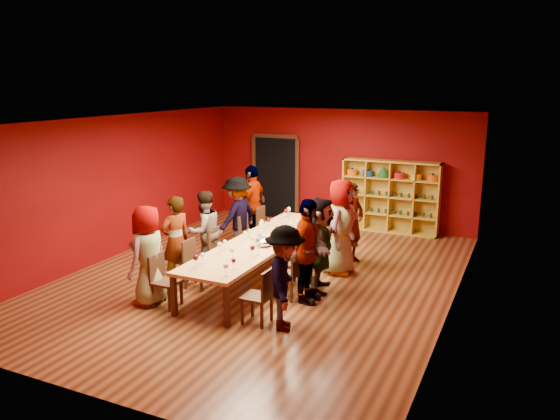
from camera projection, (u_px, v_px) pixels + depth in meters
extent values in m
cube|color=#4E2814|center=(262.00, 278.00, 10.53)|extent=(7.10, 9.10, 0.02)
cube|color=#5C0406|center=(340.00, 167.00, 14.15)|extent=(7.10, 0.02, 3.00)
cube|color=#5C0406|center=(83.00, 280.00, 6.20)|extent=(7.10, 0.02, 3.00)
cube|color=#5C0406|center=(115.00, 187.00, 11.62)|extent=(0.02, 9.10, 3.00)
cube|color=#5C0406|center=(457.00, 222.00, 8.73)|extent=(0.02, 9.10, 3.00)
cube|color=silver|center=(261.00, 120.00, 9.83)|extent=(7.10, 9.10, 0.02)
cube|color=tan|center=(262.00, 242.00, 10.36)|extent=(1.10, 4.50, 0.06)
cube|color=black|center=(174.00, 296.00, 8.73)|extent=(0.08, 0.08, 0.69)
cube|color=black|center=(286.00, 230.00, 12.56)|extent=(0.08, 0.08, 0.69)
cube|color=black|center=(227.00, 306.00, 8.33)|extent=(0.08, 0.08, 0.69)
cube|color=black|center=(326.00, 235.00, 12.16)|extent=(0.08, 0.08, 0.69)
cube|color=black|center=(276.00, 178.00, 14.92)|extent=(1.20, 0.14, 2.20)
cube|color=black|center=(275.00, 136.00, 14.59)|extent=(1.32, 0.06, 0.10)
cube|color=black|center=(254.00, 177.00, 15.13)|extent=(0.10, 0.06, 2.20)
cube|color=black|center=(297.00, 180.00, 14.59)|extent=(0.10, 0.06, 2.20)
cube|color=gold|center=(345.00, 192.00, 14.00)|extent=(0.04, 0.40, 1.80)
cube|color=gold|center=(439.00, 201.00, 13.03)|extent=(0.04, 0.40, 1.80)
cube|color=gold|center=(392.00, 161.00, 13.31)|extent=(2.40, 0.40, 0.04)
cube|color=gold|center=(389.00, 231.00, 13.72)|extent=(2.40, 0.40, 0.04)
cube|color=gold|center=(392.00, 195.00, 13.68)|extent=(2.40, 0.02, 1.80)
cube|color=gold|center=(389.00, 214.00, 13.62)|extent=(2.36, 0.38, 0.03)
cube|color=gold|center=(390.00, 196.00, 13.51)|extent=(2.36, 0.38, 0.03)
cube|color=gold|center=(391.00, 179.00, 13.41)|extent=(2.36, 0.38, 0.03)
cube|color=gold|center=(367.00, 194.00, 13.76)|extent=(0.03, 0.38, 1.76)
cube|color=gold|center=(390.00, 196.00, 13.51)|extent=(0.03, 0.38, 1.76)
cube|color=gold|center=(415.00, 199.00, 13.27)|extent=(0.03, 0.38, 1.76)
cylinder|color=#DD5B0D|center=(352.00, 172.00, 13.80)|extent=(0.26, 0.26, 0.15)
sphere|color=black|center=(352.00, 168.00, 13.78)|extent=(0.05, 0.05, 0.05)
cylinder|color=#14448E|center=(368.00, 173.00, 13.63)|extent=(0.26, 0.26, 0.15)
sphere|color=black|center=(368.00, 169.00, 13.61)|extent=(0.05, 0.05, 0.05)
cylinder|color=#186029|center=(383.00, 176.00, 13.48)|extent=(0.26, 0.26, 0.08)
cone|color=#186029|center=(383.00, 170.00, 13.44)|extent=(0.24, 0.24, 0.22)
cylinder|color=#B3141D|center=(399.00, 176.00, 13.31)|extent=(0.26, 0.26, 0.15)
sphere|color=black|center=(400.00, 172.00, 13.28)|extent=(0.05, 0.05, 0.05)
cylinder|color=gold|center=(416.00, 177.00, 13.14)|extent=(0.26, 0.26, 0.15)
sphere|color=black|center=(416.00, 173.00, 13.12)|extent=(0.05, 0.05, 0.05)
cylinder|color=#DD5B0D|center=(433.00, 178.00, 12.98)|extent=(0.26, 0.26, 0.15)
sphere|color=black|center=(433.00, 174.00, 12.95)|extent=(0.05, 0.05, 0.05)
cylinder|color=#1A2E1E|center=(350.00, 208.00, 14.02)|extent=(0.07, 0.07, 0.10)
cylinder|color=#1A2E1E|center=(357.00, 208.00, 13.95)|extent=(0.07, 0.07, 0.10)
cylinder|color=#1A2E1E|center=(364.00, 209.00, 13.87)|extent=(0.07, 0.07, 0.10)
cylinder|color=#1A2E1E|center=(371.00, 210.00, 13.79)|extent=(0.07, 0.07, 0.10)
cylinder|color=#1A2E1E|center=(379.00, 210.00, 13.72)|extent=(0.07, 0.07, 0.10)
cylinder|color=#1A2E1E|center=(386.00, 211.00, 13.64)|extent=(0.07, 0.07, 0.10)
cylinder|color=#1A2E1E|center=(393.00, 212.00, 13.57)|extent=(0.07, 0.07, 0.10)
cylinder|color=#1A2E1E|center=(400.00, 213.00, 13.49)|extent=(0.07, 0.07, 0.10)
cylinder|color=#1A2E1E|center=(408.00, 213.00, 13.41)|extent=(0.07, 0.07, 0.10)
cylinder|color=#1A2E1E|center=(416.00, 214.00, 13.34)|extent=(0.07, 0.07, 0.10)
cylinder|color=#1A2E1E|center=(423.00, 215.00, 13.26)|extent=(0.07, 0.07, 0.10)
cylinder|color=#1A2E1E|center=(431.00, 216.00, 13.19)|extent=(0.07, 0.07, 0.10)
cylinder|color=#1A2E1E|center=(351.00, 190.00, 13.92)|extent=(0.07, 0.07, 0.10)
cylinder|color=#1A2E1E|center=(358.00, 191.00, 13.84)|extent=(0.07, 0.07, 0.10)
cylinder|color=#1A2E1E|center=(365.00, 192.00, 13.77)|extent=(0.07, 0.07, 0.10)
cylinder|color=#1A2E1E|center=(372.00, 192.00, 13.69)|extent=(0.07, 0.07, 0.10)
cylinder|color=#1A2E1E|center=(379.00, 193.00, 13.61)|extent=(0.07, 0.07, 0.10)
cylinder|color=#1A2E1E|center=(387.00, 194.00, 13.54)|extent=(0.07, 0.07, 0.10)
cylinder|color=#1A2E1E|center=(394.00, 194.00, 13.46)|extent=(0.07, 0.07, 0.10)
cylinder|color=#1A2E1E|center=(401.00, 195.00, 13.39)|extent=(0.07, 0.07, 0.10)
cylinder|color=#1A2E1E|center=(409.00, 196.00, 13.31)|extent=(0.07, 0.07, 0.10)
cylinder|color=#1A2E1E|center=(417.00, 196.00, 13.23)|extent=(0.07, 0.07, 0.10)
cylinder|color=#1A2E1E|center=(424.00, 197.00, 13.16)|extent=(0.07, 0.07, 0.10)
cylinder|color=#1A2E1E|center=(432.00, 198.00, 13.08)|extent=(0.07, 0.07, 0.10)
cube|color=black|center=(166.00, 282.00, 9.09)|extent=(0.42, 0.42, 0.04)
cube|color=black|center=(156.00, 267.00, 9.11)|extent=(0.04, 0.40, 0.44)
cube|color=black|center=(153.00, 297.00, 9.06)|extent=(0.04, 0.04, 0.41)
cube|color=black|center=(169.00, 300.00, 8.92)|extent=(0.04, 0.04, 0.41)
cube|color=black|center=(165.00, 290.00, 9.36)|extent=(0.04, 0.04, 0.41)
cube|color=black|center=(181.00, 293.00, 9.22)|extent=(0.04, 0.04, 0.41)
imported|color=#47474B|center=(148.00, 255.00, 9.13)|extent=(0.48, 0.85, 1.71)
cube|color=black|center=(198.00, 265.00, 9.92)|extent=(0.42, 0.42, 0.04)
cube|color=black|center=(189.00, 251.00, 9.95)|extent=(0.04, 0.40, 0.44)
cube|color=black|center=(185.00, 278.00, 9.90)|extent=(0.04, 0.04, 0.41)
cube|color=black|center=(201.00, 281.00, 9.76)|extent=(0.04, 0.04, 0.41)
cube|color=black|center=(196.00, 272.00, 10.20)|extent=(0.04, 0.04, 0.41)
cube|color=black|center=(211.00, 275.00, 10.06)|extent=(0.04, 0.04, 0.41)
imported|color=#131636|center=(176.00, 241.00, 10.02)|extent=(0.63, 0.73, 1.67)
cube|color=black|center=(222.00, 252.00, 10.68)|extent=(0.42, 0.42, 0.04)
cube|color=black|center=(214.00, 239.00, 10.71)|extent=(0.04, 0.40, 0.44)
cube|color=black|center=(211.00, 264.00, 10.66)|extent=(0.04, 0.04, 0.41)
cube|color=black|center=(226.00, 267.00, 10.52)|extent=(0.04, 0.04, 0.41)
cube|color=black|center=(220.00, 259.00, 10.96)|extent=(0.04, 0.04, 0.41)
cube|color=black|center=(234.00, 261.00, 10.82)|extent=(0.04, 0.04, 0.41)
imported|color=#131434|center=(204.00, 231.00, 10.76)|extent=(0.71, 0.89, 1.61)
cube|color=black|center=(251.00, 236.00, 11.74)|extent=(0.42, 0.42, 0.04)
cube|color=black|center=(243.00, 225.00, 11.76)|extent=(0.04, 0.40, 0.44)
cube|color=black|center=(240.00, 248.00, 11.71)|extent=(0.04, 0.04, 0.41)
cube|color=black|center=(254.00, 250.00, 11.57)|extent=(0.04, 0.04, 0.41)
cube|color=black|center=(248.00, 243.00, 12.01)|extent=(0.04, 0.04, 0.41)
cube|color=black|center=(262.00, 245.00, 11.87)|extent=(0.04, 0.04, 0.41)
imported|color=#5069A5|center=(237.00, 216.00, 11.77)|extent=(0.62, 1.16, 1.71)
cube|color=black|center=(268.00, 227.00, 12.48)|extent=(0.42, 0.42, 0.04)
cube|color=black|center=(261.00, 216.00, 12.50)|extent=(0.04, 0.40, 0.44)
cube|color=black|center=(258.00, 238.00, 12.45)|extent=(0.04, 0.04, 0.41)
cube|color=black|center=(272.00, 239.00, 12.31)|extent=(0.04, 0.04, 0.41)
cube|color=black|center=(265.00, 234.00, 12.75)|extent=(0.04, 0.04, 0.41)
cube|color=black|center=(278.00, 236.00, 12.61)|extent=(0.04, 0.04, 0.41)
imported|color=#4C4C51|center=(253.00, 205.00, 12.52)|extent=(0.51, 1.08, 1.83)
cube|color=black|center=(257.00, 297.00, 8.47)|extent=(0.42, 0.42, 0.04)
cube|color=black|center=(268.00, 284.00, 8.34)|extent=(0.04, 0.40, 0.44)
cube|color=black|center=(242.00, 312.00, 8.45)|extent=(0.04, 0.04, 0.41)
cube|color=black|center=(262.00, 316.00, 8.31)|extent=(0.04, 0.04, 0.41)
cube|color=black|center=(252.00, 304.00, 8.74)|extent=(0.04, 0.04, 0.41)
cube|color=black|center=(272.00, 308.00, 8.61)|extent=(0.04, 0.04, 0.41)
imported|color=#141938|center=(285.00, 278.00, 8.19)|extent=(0.78, 1.14, 1.63)
cube|color=black|center=(286.00, 274.00, 9.45)|extent=(0.42, 0.42, 0.04)
cube|color=black|center=(296.00, 263.00, 9.32)|extent=(0.04, 0.40, 0.44)
cube|color=black|center=(273.00, 288.00, 9.42)|extent=(0.04, 0.04, 0.41)
cube|color=black|center=(291.00, 291.00, 9.28)|extent=(0.04, 0.04, 0.41)
cube|color=black|center=(281.00, 282.00, 9.72)|extent=(0.04, 0.04, 0.41)
cube|color=black|center=(299.00, 285.00, 9.58)|extent=(0.04, 0.04, 0.41)
imported|color=#121A33|center=(307.00, 251.00, 9.19)|extent=(0.50, 1.07, 1.80)
cube|color=black|center=(300.00, 264.00, 9.97)|extent=(0.42, 0.42, 0.04)
cube|color=black|center=(309.00, 253.00, 9.84)|extent=(0.04, 0.40, 0.44)
cube|color=black|center=(287.00, 277.00, 9.94)|extent=(0.04, 0.04, 0.41)
cube|color=black|center=(304.00, 280.00, 9.80)|extent=(0.04, 0.04, 0.41)
cube|color=black|center=(295.00, 272.00, 10.24)|extent=(0.04, 0.04, 0.41)
cube|color=black|center=(311.00, 274.00, 10.10)|extent=(0.04, 0.04, 0.41)
imported|color=pink|center=(320.00, 244.00, 9.71)|extent=(0.83, 1.66, 1.72)
cube|color=black|center=(319.00, 249.00, 10.87)|extent=(0.42, 0.42, 0.04)
cube|color=black|center=(329.00, 239.00, 10.73)|extent=(0.04, 0.40, 0.44)
cube|color=black|center=(308.00, 261.00, 10.84)|extent=(0.04, 0.04, 0.41)
cube|color=black|center=(324.00, 263.00, 10.70)|extent=(0.04, 0.04, 0.41)
cube|color=black|center=(314.00, 256.00, 11.14)|extent=(0.04, 0.04, 0.41)
cube|color=black|center=(330.00, 258.00, 11.00)|extent=(0.04, 0.04, 0.41)
imported|color=#CC898D|center=(341.00, 227.00, 10.57)|extent=(0.51, 0.92, 1.87)
cube|color=black|center=(332.00, 240.00, 11.50)|extent=(0.42, 0.42, 0.04)
cube|color=black|center=(341.00, 230.00, 11.37)|extent=(0.04, 0.40, 0.44)
cube|color=black|center=(321.00, 251.00, 11.48)|extent=(0.04, 0.04, 0.41)
cube|color=black|center=(336.00, 253.00, 11.34)|extent=(0.04, 0.04, 0.41)
cube|color=black|center=(327.00, 247.00, 11.78)|extent=(0.04, 0.04, 0.41)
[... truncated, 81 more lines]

